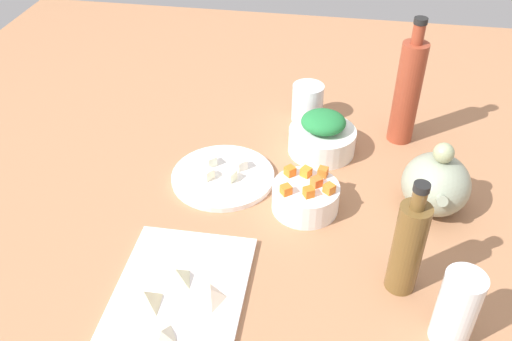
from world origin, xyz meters
TOP-DOWN VIEW (x-y plane):
  - tabletop at (0.00, 0.00)cm, footprint 190.00×190.00cm
  - cutting_board at (29.84, -7.84)cm, footprint 29.46×21.72cm
  - plate_tofu at (-2.43, -7.46)cm, footprint 21.61×21.61cm
  - bowl_greens at (-16.12, 12.14)cm, footprint 14.88×14.88cm
  - bowl_carrots at (3.92, 10.44)cm, footprint 13.07×13.07cm
  - teapot at (-0.57, 34.93)cm, footprint 15.65×12.98cm
  - bottle_0 at (-24.20, 29.60)cm, footprint 5.67×5.67cm
  - bottle_1 at (20.93, 28.13)cm, footprint 5.07×5.07cm
  - drinking_glass_0 at (-29.11, 7.60)cm, footprint 7.49×7.49cm
  - drinking_glass_1 at (30.13, 35.18)cm, footprint 6.06×6.06cm
  - carrot_cube_0 at (6.64, 11.12)cm, footprint 2.47×2.47cm
  - carrot_cube_1 at (0.24, 13.28)cm, footprint 2.17×2.17cm
  - carrot_cube_2 at (0.81, 6.90)cm, footprint 2.55×2.55cm
  - carrot_cube_3 at (4.97, 14.84)cm, footprint 2.54×2.54cm
  - carrot_cube_4 at (6.67, 6.85)cm, footprint 2.53×2.53cm
  - carrot_cube_5 at (0.54, 10.03)cm, footprint 2.45×2.45cm
  - carrot_cube_6 at (3.30, 12.29)cm, footprint 2.54×2.54cm
  - chopped_greens_mound at (-16.12, 12.14)cm, footprint 9.84×10.26cm
  - tofu_cube_0 at (-5.14, -4.19)cm, footprint 3.11×3.11cm
  - tofu_cube_1 at (-0.92, -5.62)cm, footprint 2.94×2.94cm
  - tofu_cube_2 at (-5.29, -10.84)cm, footprint 3.11×3.11cm
  - tofu_cube_3 at (-0.72, -10.35)cm, footprint 3.07×3.07cm
  - dumpling_0 at (27.39, -8.80)cm, footprint 5.82×5.65cm
  - dumpling_1 at (32.76, -12.45)cm, footprint 6.54×6.54cm
  - dumpling_2 at (38.96, -7.73)cm, footprint 4.75×4.31cm
  - dumpling_3 at (29.84, -2.35)cm, footprint 5.29×4.85cm

SIDE VIEW (x-z plane):
  - tabletop at x=0.00cm, z-range 0.00..3.00cm
  - cutting_board at x=29.84cm, z-range 3.00..4.00cm
  - plate_tofu at x=-2.43cm, z-range 3.00..4.20cm
  - dumpling_3 at x=29.84cm, z-range 4.00..6.11cm
  - dumpling_2 at x=38.96cm, z-range 4.00..6.25cm
  - tofu_cube_0 at x=-5.14cm, z-range 4.20..6.40cm
  - tofu_cube_1 at x=-0.92cm, z-range 4.20..6.40cm
  - tofu_cube_2 at x=-5.29cm, z-range 4.20..6.40cm
  - tofu_cube_3 at x=-0.72cm, z-range 4.20..6.40cm
  - dumpling_0 at x=27.39cm, z-range 4.00..7.07cm
  - dumpling_1 at x=32.76cm, z-range 4.00..7.09cm
  - bowl_carrots at x=3.92cm, z-range 3.00..8.47cm
  - bowl_greens at x=-16.12cm, z-range 3.00..8.58cm
  - drinking_glass_0 at x=-29.11cm, z-range 3.00..12.12cm
  - teapot at x=-0.57cm, z-range 1.45..16.49cm
  - carrot_cube_0 at x=6.64cm, z-range 8.47..10.27cm
  - carrot_cube_1 at x=0.24cm, z-range 8.47..10.27cm
  - carrot_cube_2 at x=0.81cm, z-range 8.47..10.27cm
  - carrot_cube_3 at x=4.97cm, z-range 8.47..10.27cm
  - carrot_cube_4 at x=6.67cm, z-range 8.47..10.27cm
  - carrot_cube_5 at x=0.54cm, z-range 8.47..10.27cm
  - carrot_cube_6 at x=3.30cm, z-range 8.47..10.27cm
  - drinking_glass_1 at x=30.13cm, z-range 3.00..16.35cm
  - chopped_greens_mound at x=-16.12cm, z-range 8.58..12.79cm
  - bottle_1 at x=20.93cm, z-range 1.31..23.23cm
  - bottle_0 at x=-24.20cm, z-range 0.94..30.11cm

